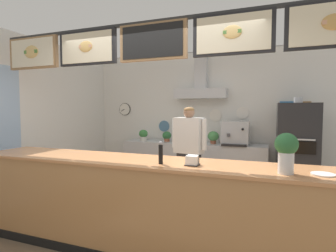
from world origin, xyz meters
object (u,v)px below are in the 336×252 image
Objects in this scene: potted_sage at (167,136)px; condiment_plate at (323,174)px; basil_vase at (286,151)px; napkin_holder at (192,161)px; espresso_machine at (235,133)px; pizza_oven at (297,153)px; potted_rosemary at (143,135)px; potted_oregano at (185,135)px; potted_thyme at (213,137)px; shop_worker at (189,156)px; pepper_grinder at (161,153)px.

potted_sage reaches higher than condiment_plate.
potted_sage is 0.60× the size of basil_vase.
basil_vase is 2.51× the size of napkin_holder.
espresso_machine is 2.66m from napkin_holder.
pizza_oven is 3.55× the size of espresso_machine.
pizza_oven is at bearing -4.20° from potted_rosemary.
potted_sage is at bearing 173.25° from potted_oregano.
potted_thyme is at bearing 0.08° from potted_sage.
potted_rosemary is at bearing 175.80° from pizza_oven.
espresso_machine is 1.42m from potted_sage.
shop_worker is (-1.62, -1.00, 0.01)m from pizza_oven.
shop_worker is 8.44× the size of condiment_plate.
pizza_oven is 2.43m from condiment_plate.
condiment_plate is (1.04, -2.65, -0.10)m from espresso_machine.
condiment_plate is 1.35× the size of napkin_holder.
potted_thyme reaches higher than napkin_holder.
shop_worker is 3.22× the size of espresso_machine.
basil_vase is (1.18, -2.75, 0.18)m from potted_thyme.
pepper_grinder is at bearing 106.93° from shop_worker.
pizza_oven is at bearing -136.43° from shop_worker.
potted_rosemary is 1.24× the size of condiment_plate.
potted_thyme is at bearing 118.74° from condiment_plate.
shop_worker is 6.80× the size of potted_rosemary.
potted_thyme is (0.14, 1.26, 0.18)m from shop_worker.
pizza_oven reaches higher than pepper_grinder.
potted_sage is (-2.47, 0.26, 0.18)m from pizza_oven.
potted_oregano is (0.94, -0.01, 0.02)m from potted_rosemary.
potted_oregano reaches higher than potted_rosemary.
potted_rosemary reaches higher than napkin_holder.
potted_sage is 1.51× the size of napkin_holder.
condiment_plate is at bearing -41.50° from potted_rosemary.
napkin_holder is (0.45, -1.43, 0.21)m from shop_worker.
potted_thyme reaches higher than potted_sage.
shop_worker is at bearing -96.20° from potted_thyme.
napkin_holder is (-0.11, -2.65, -0.06)m from espresso_machine.
espresso_machine reaches higher than condiment_plate.
potted_rosemary is 1.68× the size of napkin_holder.
espresso_machine reaches higher than pepper_grinder.
basil_vase is at bearing -56.99° from potted_oregano.
pizza_oven is 2.53m from basil_vase.
basil_vase reaches higher than condiment_plate.
pizza_oven is 2.90m from pepper_grinder.
shop_worker reaches higher than potted_thyme.
shop_worker is at bearing -114.94° from espresso_machine.
condiment_plate is at bearing 1.98° from pepper_grinder.
potted_oregano is at bearing 101.92° from pepper_grinder.
potted_rosemary is 0.67× the size of basil_vase.
napkin_holder is (0.32, -2.69, 0.03)m from potted_thyme.
potted_thyme is 1.15× the size of potted_sage.
pizza_oven is 5.02× the size of basil_vase.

